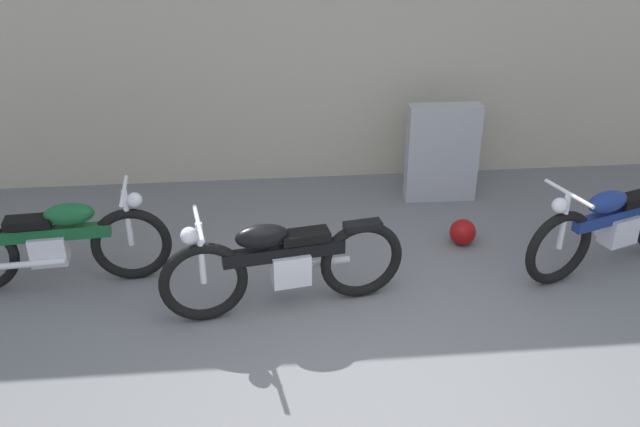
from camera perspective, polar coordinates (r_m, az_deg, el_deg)
name	(u,v)px	position (r m, az deg, el deg)	size (l,w,h in m)	color
ground_plane	(371,390)	(5.22, 4.11, -13.93)	(40.00, 40.00, 0.00)	slate
building_wall	(322,26)	(7.81, 0.16, 14.83)	(18.00, 0.30, 3.40)	#B2A893
stone_marker	(442,153)	(7.62, 9.77, 4.80)	(0.75, 0.20, 1.06)	#9E9EA3
helmet	(463,232)	(6.95, 11.38, -1.47)	(0.25, 0.25, 0.25)	maroon
motorcycle_black	(282,262)	(5.76, -3.04, -3.94)	(2.01, 0.63, 0.91)	black
motorcycle_blue	(615,225)	(6.84, 22.57, -0.83)	(1.89, 0.87, 0.89)	black
motorcycle_green	(56,242)	(6.46, -20.45, -2.18)	(1.97, 0.55, 0.88)	black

